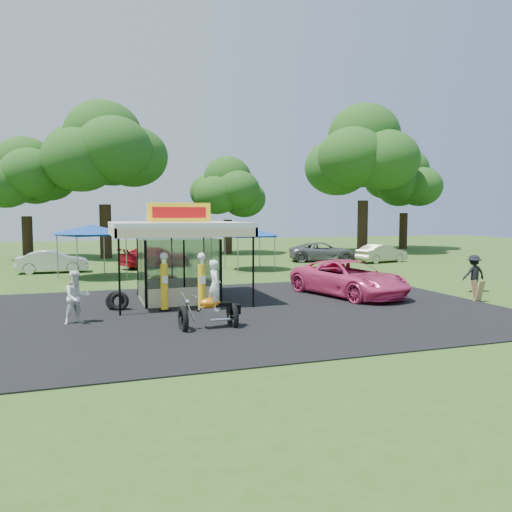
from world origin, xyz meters
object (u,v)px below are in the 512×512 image
object	(u,v)px
pink_sedan	(349,278)
bg_car_a	(53,262)
gas_station_kiosk	(178,260)
spectator_west	(77,298)
a_frame_sign	(478,291)
gas_pump_right	(202,284)
kiosk_car	(170,283)
bg_car_e	(382,253)
tent_west	(91,230)
motorcycle	(213,301)
bg_car_b	(156,257)
tent_east	(249,232)
bg_car_d	(323,252)
gas_pump_left	(164,283)
spectator_east_a	(474,273)

from	to	relation	value
pink_sedan	bg_car_a	size ratio (longest dim) A/B	1.35
pink_sedan	bg_car_a	world-z (taller)	pink_sedan
gas_station_kiosk	spectator_west	size ratio (longest dim) A/B	2.96
gas_station_kiosk	a_frame_sign	world-z (taller)	gas_station_kiosk
gas_pump_right	kiosk_car	size ratio (longest dim) A/B	0.80
bg_car_e	tent_west	size ratio (longest dim) A/B	0.96
motorcycle	bg_car_e	size ratio (longest dim) A/B	0.54
gas_station_kiosk	bg_car_a	size ratio (longest dim) A/B	1.24
spectator_west	bg_car_b	size ratio (longest dim) A/B	0.36
gas_pump_right	tent_west	bearing A→B (deg)	107.57
bg_car_e	tent_east	bearing A→B (deg)	85.88
bg_car_b	bg_car_d	xyz separation A→B (m)	(13.24, 0.52, 0.01)
pink_sedan	tent_east	bearing A→B (deg)	79.96
bg_car_a	bg_car_e	bearing A→B (deg)	-90.45
gas_pump_left	bg_car_b	world-z (taller)	gas_pump_left
spectator_west	spectator_east_a	bearing A→B (deg)	-19.42
gas_station_kiosk	tent_east	distance (m)	12.65
bg_car_d	bg_car_e	size ratio (longest dim) A/B	1.27
spectator_east_a	bg_car_b	world-z (taller)	spectator_east_a
bg_car_d	bg_car_e	bearing A→B (deg)	-101.93
bg_car_b	gas_pump_right	bearing A→B (deg)	153.74
gas_station_kiosk	pink_sedan	distance (m)	7.73
motorcycle	pink_sedan	bearing A→B (deg)	28.07
motorcycle	tent_west	bearing A→B (deg)	100.79
gas_pump_right	spectator_west	distance (m)	4.53
tent_west	tent_east	size ratio (longest dim) A/B	1.12
gas_pump_right	spectator_east_a	xyz separation A→B (m)	(13.42, 0.70, -0.20)
gas_station_kiosk	bg_car_a	bearing A→B (deg)	113.71
tent_east	spectator_west	bearing A→B (deg)	-127.06
gas_pump_left	spectator_west	xyz separation A→B (m)	(-3.12, -1.29, -0.18)
gas_pump_left	bg_car_a	distance (m)	16.01
spectator_east_a	bg_car_a	bearing A→B (deg)	-34.09
kiosk_car	spectator_east_a	bearing A→B (deg)	-106.69
bg_car_d	gas_station_kiosk	bearing A→B (deg)	152.47
a_frame_sign	pink_sedan	distance (m)	5.42
gas_pump_right	bg_car_b	xyz separation A→B (m)	(0.45, 16.79, -0.35)
gas_pump_left	spectator_east_a	xyz separation A→B (m)	(14.76, 0.18, -0.20)
spectator_west	tent_west	world-z (taller)	tent_west
gas_pump_left	a_frame_sign	bearing A→B (deg)	-8.90
a_frame_sign	kiosk_car	distance (m)	13.66
gas_pump_left	gas_pump_right	world-z (taller)	gas_pump_left
kiosk_car	bg_car_b	size ratio (longest dim) A/B	0.55
gas_station_kiosk	bg_car_a	distance (m)	14.36
kiosk_car	bg_car_d	xyz separation A→B (m)	(14.15, 12.45, 0.27)
bg_car_e	kiosk_car	bearing A→B (deg)	106.61
kiosk_car	spectator_east_a	distance (m)	14.49
gas_station_kiosk	tent_west	xyz separation A→B (m)	(-3.40, 9.51, 1.05)
motorcycle	tent_east	xyz separation A→B (m)	(6.51, 16.28, 1.63)
motorcycle	bg_car_d	xyz separation A→B (m)	(13.98, 20.22, -0.15)
spectator_east_a	bg_car_d	xyz separation A→B (m)	(0.27, 16.61, -0.14)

